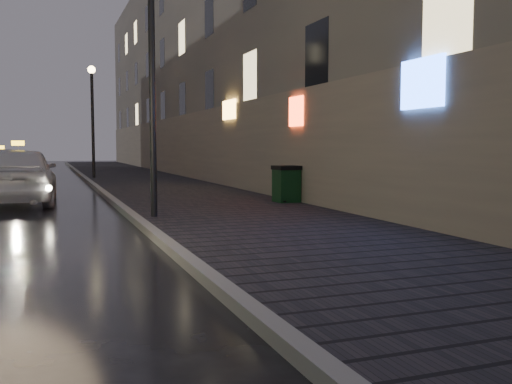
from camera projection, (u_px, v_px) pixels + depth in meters
ground at (82, 303)px, 6.05m from camera, size 120.00×120.00×0.00m
sidewalk at (140, 179)px, 27.02m from camera, size 4.60×58.00×0.15m
curb at (88, 181)px, 26.19m from camera, size 0.20×58.00×0.15m
building_near at (186, 58)px, 31.35m from camera, size 1.80×50.00×13.00m
lamp_near at (152, 59)px, 12.02m from camera, size 0.36×0.36×5.28m
lamp_far at (92, 107)px, 26.97m from camera, size 0.36×0.36×5.28m
trash_bin at (286, 183)px, 15.44m from camera, size 0.67×0.67×0.99m
taxi_near at (19, 175)px, 16.22m from camera, size 2.15×4.98×1.68m
taxi_mid at (0, 168)px, 22.82m from camera, size 2.20×5.32×1.54m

